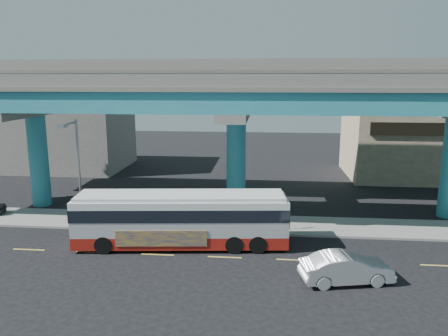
# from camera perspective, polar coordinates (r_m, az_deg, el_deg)

# --- Properties ---
(ground) EXTENTS (120.00, 120.00, 0.00)m
(ground) POSITION_cam_1_polar(r_m,az_deg,el_deg) (26.23, 0.16, -11.33)
(ground) COLOR black
(ground) RESTS_ON ground
(sidewalk) EXTENTS (70.00, 4.00, 0.15)m
(sidewalk) POSITION_cam_1_polar(r_m,az_deg,el_deg) (31.33, 1.11, -7.28)
(sidewalk) COLOR gray
(sidewalk) RESTS_ON ground
(lane_markings) EXTENTS (58.00, 0.12, 0.01)m
(lane_markings) POSITION_cam_1_polar(r_m,az_deg,el_deg) (25.96, 0.10, -11.57)
(lane_markings) COLOR #D8C64C
(lane_markings) RESTS_ON ground
(viaduct) EXTENTS (52.00, 12.40, 11.70)m
(viaduct) POSITION_cam_1_polar(r_m,az_deg,el_deg) (33.24, 1.66, 9.76)
(viaduct) COLOR teal
(viaduct) RESTS_ON ground
(building_beige) EXTENTS (14.00, 10.23, 7.00)m
(building_beige) POSITION_cam_1_polar(r_m,az_deg,el_deg) (50.05, 23.84, 2.93)
(building_beige) COLOR #C3B18B
(building_beige) RESTS_ON ground
(building_concrete) EXTENTS (12.00, 10.00, 9.00)m
(building_concrete) POSITION_cam_1_polar(r_m,az_deg,el_deg) (53.26, -19.29, 4.82)
(building_concrete) COLOR gray
(building_concrete) RESTS_ON ground
(transit_bus) EXTENTS (13.22, 4.13, 3.34)m
(transit_bus) POSITION_cam_1_polar(r_m,az_deg,el_deg) (27.15, -5.57, -6.45)
(transit_bus) COLOR maroon
(transit_bus) RESTS_ON ground
(sedan) EXTENTS (3.55, 5.34, 1.54)m
(sedan) POSITION_cam_1_polar(r_m,az_deg,el_deg) (23.59, 15.69, -12.48)
(sedan) COLOR silver
(sedan) RESTS_ON ground
(street_lamp) EXTENTS (0.50, 2.43, 7.41)m
(street_lamp) POSITION_cam_1_polar(r_m,az_deg,el_deg) (30.72, -18.92, 1.18)
(street_lamp) COLOR gray
(street_lamp) RESTS_ON sidewalk
(stop_sign) EXTENTS (0.63, 0.36, 2.33)m
(stop_sign) POSITION_cam_1_polar(r_m,az_deg,el_deg) (29.47, 6.82, -5.06)
(stop_sign) COLOR gray
(stop_sign) RESTS_ON sidewalk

